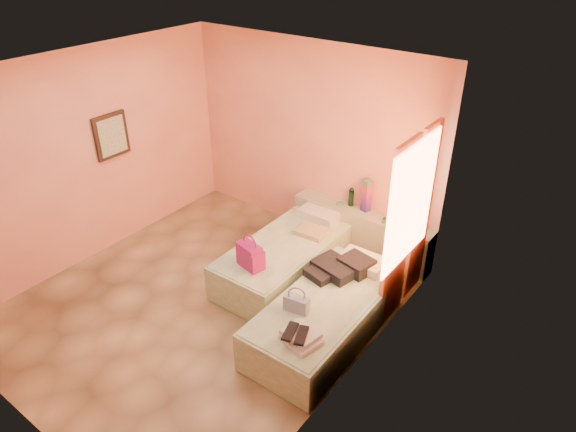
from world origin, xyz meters
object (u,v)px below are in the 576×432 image
Objects in this scene: water_bottle at (351,197)px; towel_stack at (301,338)px; bed_right at (325,318)px; flower_vase at (414,219)px; bed_left at (285,259)px; blue_handbag at (297,304)px; magenta_handbag at (251,255)px; headboard_ledge at (361,233)px; green_book at (389,221)px.

towel_stack is (0.90, -2.45, -0.23)m from water_bottle.
bed_right is 7.60× the size of flower_vase.
bed_left is 1.00× the size of bed_right.
towel_stack reaches higher than bed_left.
towel_stack is (-0.04, -2.41, -0.23)m from flower_vase.
blue_handbag is (-0.16, -0.33, 0.34)m from bed_right.
magenta_handbag is 0.97m from blue_handbag.
bed_left and bed_right have the same top height.
flower_vase is at bearing -1.99° from water_bottle.
towel_stack is at bearing -74.16° from headboard_ledge.
green_book is at bearing -7.25° from water_bottle.
magenta_handbag is 1.25× the size of blue_handbag.
flower_vase is at bearing 71.02° from blue_handbag.
towel_stack is at bearing -100.92° from green_book.
bed_right is 5.71× the size of towel_stack.
green_book is (0.93, 1.04, 0.41)m from bed_left.
flower_vase is (0.72, 0.04, 0.46)m from headboard_ledge.
water_bottle is at bearing 96.49° from blue_handbag.
flower_vase reaches higher than bed_left.
blue_handbag is (-0.35, -2.06, -0.20)m from flower_vase.
blue_handbag is at bearing -48.23° from bed_left.
water_bottle reaches higher than bed_left.
green_book is at bearing 93.51° from bed_right.
magenta_handbag is 0.96× the size of towel_stack.
bed_right is at bearing -72.84° from headboard_ledge.
headboard_ledge is 0.53m from green_book.
bed_left is 7.43× the size of blue_handbag.
towel_stack reaches higher than bed_right.
towel_stack is (0.27, -2.37, -0.11)m from green_book.
green_book is at bearing -171.35° from flower_vase.
flower_vase reaches higher than blue_handbag.
green_book is 2.39m from towel_stack.
bed_right is at bearing 12.73° from magenta_handbag.
bed_right is 7.67× the size of water_bottle.
bed_right is 1.83m from flower_vase.
blue_handbag is (0.89, -0.98, 0.34)m from bed_left.
bed_left is at bearing 132.14° from towel_stack.
bed_left is (-0.53, -1.05, -0.08)m from headboard_ledge.
bed_left is 7.67× the size of water_bottle.
water_bottle reaches higher than headboard_ledge.
magenta_handbag is at bearing 151.15° from towel_stack.
water_bottle is 2.62m from towel_stack.
water_bottle is at bearing 155.34° from green_book.
flower_vase is at bearing -8.76° from green_book.
headboard_ledge is 1.18m from bed_left.
green_book is at bearing 79.57° from blue_handbag.
towel_stack is (0.31, -0.35, -0.04)m from blue_handbag.
flower_vase reaches higher than towel_stack.
bed_left is at bearing -104.87° from water_bottle.
bed_right is at bearing 54.19° from blue_handbag.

